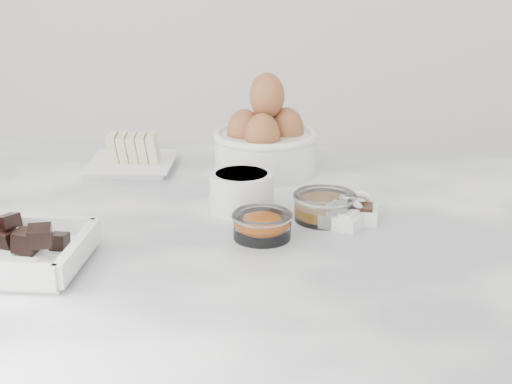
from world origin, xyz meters
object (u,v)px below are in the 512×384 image
chocolate_dish (0,247)px  sugar_ramekin (242,190)px  honey_bowl (324,206)px  zest_bowl (262,224)px  salt_spoon (344,216)px  butter_plate (130,156)px  vanilla_spoon (358,210)px  egg_bowl (265,141)px

chocolate_dish → sugar_ramekin: same height
sugar_ramekin → honey_bowl: (0.12, -0.02, -0.01)m
zest_bowl → salt_spoon: 0.12m
butter_plate → salt_spoon: 0.41m
chocolate_dish → sugar_ramekin: bearing=40.9°
honey_bowl → vanilla_spoon: vanilla_spoon is taller
chocolate_dish → sugar_ramekin: size_ratio=2.27×
sugar_ramekin → salt_spoon: size_ratio=1.24×
egg_bowl → zest_bowl: 0.28m
butter_plate → zest_bowl: 0.37m
chocolate_dish → butter_plate: 0.39m
egg_bowl → sugar_ramekin: bearing=-94.0°
sugar_ramekin → egg_bowl: 0.18m
egg_bowl → vanilla_spoon: size_ratio=2.66×
sugar_ramekin → honey_bowl: sugar_ramekin is taller
butter_plate → egg_bowl: size_ratio=0.88×
butter_plate → zest_bowl: size_ratio=1.93×
sugar_ramekin → zest_bowl: size_ratio=1.15×
egg_bowl → zest_bowl: bearing=-84.0°
honey_bowl → zest_bowl: (-0.08, -0.07, -0.00)m
egg_bowl → vanilla_spoon: egg_bowl is taller
vanilla_spoon → chocolate_dish: bearing=-154.2°
zest_bowl → vanilla_spoon: vanilla_spoon is taller
salt_spoon → zest_bowl: bearing=-151.0°
sugar_ramekin → zest_bowl: 0.11m
chocolate_dish → vanilla_spoon: (0.41, 0.20, -0.01)m
honey_bowl → vanilla_spoon: (0.05, 0.01, -0.01)m
sugar_ramekin → vanilla_spoon: sugar_ramekin is taller
honey_bowl → salt_spoon: bearing=-33.1°
chocolate_dish → egg_bowl: egg_bowl is taller
egg_bowl → vanilla_spoon: bearing=-52.2°
egg_bowl → salt_spoon: bearing=-58.9°
butter_plate → salt_spoon: (0.36, -0.21, -0.01)m
egg_bowl → chocolate_dish: bearing=-123.7°
honey_bowl → salt_spoon: (0.03, -0.02, -0.01)m
zest_bowl → vanilla_spoon: (0.12, 0.08, -0.01)m
butter_plate → vanilla_spoon: 0.42m
chocolate_dish → honey_bowl: (0.37, 0.19, -0.00)m
salt_spoon → honey_bowl: bearing=146.9°
egg_bowl → butter_plate: bearing=-178.2°
egg_bowl → honey_bowl: egg_bowl is taller
chocolate_dish → zest_bowl: (0.29, 0.12, -0.00)m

